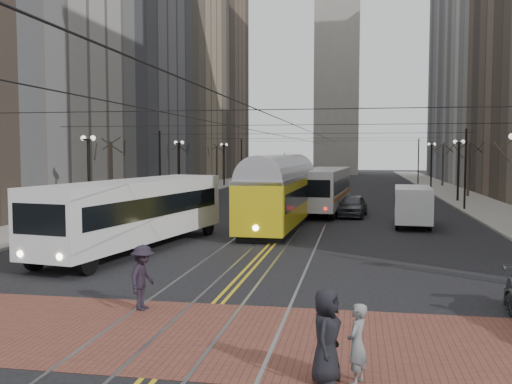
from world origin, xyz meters
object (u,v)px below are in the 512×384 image
at_px(streetcar, 280,199).
at_px(cargo_van, 413,207).
at_px(pedestrian_a, 326,336).
at_px(pedestrian_d, 143,277).
at_px(rear_bus, 325,190).
at_px(transit_bus, 136,215).
at_px(sedan_grey, 352,206).
at_px(pedestrian_b, 357,344).

bearing_deg(streetcar, cargo_van, 11.17).
distance_m(pedestrian_a, pedestrian_d, 7.34).
xyz_separation_m(rear_bus, pedestrian_d, (-3.87, -29.01, -0.71)).
distance_m(transit_bus, pedestrian_a, 17.58).
distance_m(rear_bus, sedan_grey, 3.71).
height_order(transit_bus, sedan_grey, transit_bus).
bearing_deg(pedestrian_a, pedestrian_b, -79.16).
bearing_deg(sedan_grey, transit_bus, -116.45).
relative_size(transit_bus, sedan_grey, 2.87).
distance_m(sedan_grey, pedestrian_a, 30.67).
height_order(transit_bus, pedestrian_a, transit_bus).
height_order(transit_bus, pedestrian_b, transit_bus).
relative_size(transit_bus, pedestrian_a, 6.93).
relative_size(streetcar, cargo_van, 2.60).
xyz_separation_m(transit_bus, pedestrian_a, (9.99, -14.45, -0.71)).
xyz_separation_m(cargo_van, pedestrian_b, (-3.48, -25.59, -0.41)).
bearing_deg(streetcar, pedestrian_d, -92.44).
xyz_separation_m(rear_bus, pedestrian_a, (1.92, -33.52, -0.71)).
relative_size(sedan_grey, pedestrian_a, 2.42).
bearing_deg(transit_bus, rear_bus, 76.70).
height_order(cargo_van, sedan_grey, cargo_van).
bearing_deg(transit_bus, pedestrian_a, -45.72).
bearing_deg(rear_bus, pedestrian_a, -82.50).
xyz_separation_m(transit_bus, streetcar, (5.77, 9.81, 0.06)).
height_order(rear_bus, pedestrian_b, rear_bus).
height_order(rear_bus, pedestrian_d, rear_bus).
relative_size(sedan_grey, pedestrian_b, 2.81).
distance_m(streetcar, pedestrian_b, 24.76).
xyz_separation_m(streetcar, pedestrian_a, (4.22, -24.27, -0.77)).
distance_m(rear_bus, cargo_van, 9.96).
relative_size(cargo_van, pedestrian_a, 2.92).
bearing_deg(pedestrian_b, streetcar, -149.78).
height_order(streetcar, cargo_van, streetcar).
relative_size(transit_bus, cargo_van, 2.37).
relative_size(cargo_van, pedestrian_b, 3.40).
bearing_deg(rear_bus, sedan_grey, -48.09).
relative_size(rear_bus, pedestrian_d, 6.63).
bearing_deg(pedestrian_b, rear_bus, -156.73).
distance_m(streetcar, sedan_grey, 7.89).
xyz_separation_m(streetcar, sedan_grey, (4.50, 6.40, -0.95)).
bearing_deg(transit_bus, streetcar, 69.18).
height_order(pedestrian_a, pedestrian_b, pedestrian_a).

